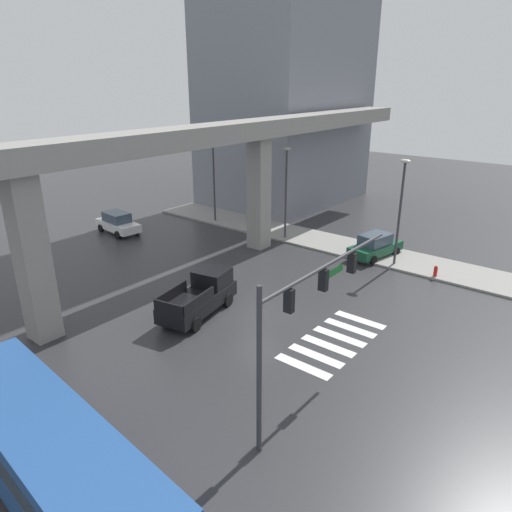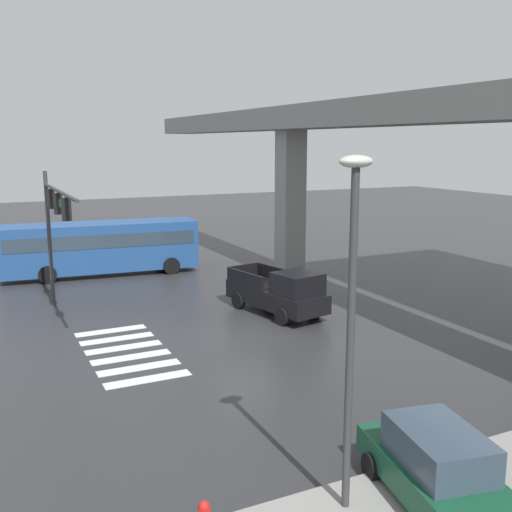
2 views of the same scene
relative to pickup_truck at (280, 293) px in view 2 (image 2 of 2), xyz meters
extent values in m
plane|color=#2D2D30|center=(1.83, -2.50, -0.99)|extent=(120.00, 120.00, 0.00)
cube|color=silver|center=(-0.92, -7.23, -0.98)|extent=(0.55, 2.80, 0.01)
cube|color=silver|center=(0.18, -7.23, -0.98)|extent=(0.55, 2.80, 0.01)
cube|color=silver|center=(1.28, -7.23, -0.98)|extent=(0.55, 2.80, 0.01)
cube|color=silver|center=(2.38, -7.23, -0.98)|extent=(0.55, 2.80, 0.01)
cube|color=silver|center=(3.48, -7.23, -0.98)|extent=(0.55, 2.80, 0.01)
cube|color=silver|center=(4.58, -7.23, -0.98)|extent=(0.55, 2.80, 0.01)
cube|color=gray|center=(1.83, 4.19, 7.76)|extent=(55.80, 2.33, 1.20)
cube|color=gray|center=(-6.70, 4.19, 3.09)|extent=(1.30, 1.30, 8.15)
cube|color=black|center=(-0.30, -0.06, -0.21)|extent=(5.37, 2.84, 0.80)
cube|color=black|center=(1.13, 0.22, 0.64)|extent=(2.00, 2.04, 0.90)
cube|color=#3F5160|center=(1.59, 0.31, 0.64)|extent=(0.42, 1.66, 0.77)
cube|color=black|center=(-1.59, 0.58, 0.49)|extent=(2.62, 0.60, 0.60)
cube|color=black|center=(-1.26, -1.13, 0.49)|extent=(2.62, 0.60, 0.60)
cube|color=black|center=(-2.75, -0.53, 0.49)|extent=(0.43, 1.74, 0.60)
cylinder|color=black|center=(1.08, 1.13, -0.61)|extent=(0.80, 0.42, 0.76)
cylinder|color=black|center=(1.43, -0.64, -0.61)|extent=(0.80, 0.42, 0.76)
cylinder|color=black|center=(-2.02, 0.53, -0.61)|extent=(0.80, 0.42, 0.76)
cylinder|color=black|center=(-1.68, -1.24, -0.61)|extent=(0.80, 0.42, 0.76)
cube|color=#234C8C|center=(-11.52, -5.44, 0.65)|extent=(3.46, 10.98, 2.70)
cube|color=#2D3D4C|center=(-11.52, -5.44, 1.12)|extent=(3.45, 10.45, 0.76)
cube|color=#2D3D4C|center=(-11.04, -0.10, 0.99)|extent=(2.25, 0.28, 1.49)
cylinder|color=black|center=(-12.40, -1.56, -0.51)|extent=(0.43, 0.99, 0.96)
cylinder|color=black|center=(-9.96, -1.78, -0.51)|extent=(0.43, 0.99, 0.96)
cylinder|color=black|center=(-13.01, -8.29, -0.51)|extent=(0.43, 0.99, 0.96)
cylinder|color=black|center=(-10.57, -8.51, -0.51)|extent=(0.43, 0.99, 0.96)
cube|color=#14472D|center=(13.84, -3.68, -0.35)|extent=(4.56, 2.56, 0.64)
cube|color=#384756|center=(13.74, -3.66, 0.35)|extent=(2.48, 1.90, 0.76)
cylinder|color=black|center=(12.70, -2.57, -0.67)|extent=(0.67, 0.36, 0.64)
cylinder|color=black|center=(12.36, -4.27, -0.67)|extent=(0.67, 0.36, 0.64)
cylinder|color=#38383D|center=(-6.04, -8.78, 2.11)|extent=(0.18, 0.18, 6.20)
cylinder|color=#38383D|center=(-1.74, -8.78, 4.61)|extent=(8.60, 0.14, 0.14)
cube|color=black|center=(-4.44, -8.78, 4.09)|extent=(0.24, 0.32, 0.84)
sphere|color=red|center=(-4.44, -8.78, 4.35)|extent=(0.17, 0.17, 0.17)
cube|color=black|center=(-2.24, -8.78, 4.09)|extent=(0.24, 0.32, 0.84)
sphere|color=red|center=(-2.24, -8.78, 4.35)|extent=(0.17, 0.17, 0.17)
cube|color=black|center=(-0.04, -8.78, 4.09)|extent=(0.24, 0.32, 0.84)
sphere|color=red|center=(-0.04, -8.78, 4.35)|extent=(0.17, 0.17, 0.17)
cube|color=#19722D|center=(-1.37, -8.78, 4.16)|extent=(1.10, 0.04, 0.28)
cylinder|color=#38383D|center=(13.08, -5.46, 2.51)|extent=(0.16, 0.16, 7.00)
ellipsoid|color=beige|center=(13.08, -5.46, 6.13)|extent=(0.44, 0.70, 0.24)
sphere|color=red|center=(12.68, -8.38, -0.25)|extent=(0.22, 0.22, 0.22)
camera|label=1|loc=(-16.11, -16.70, 11.00)|focal=32.94mm
camera|label=2|loc=(22.10, -11.85, 6.47)|focal=41.41mm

